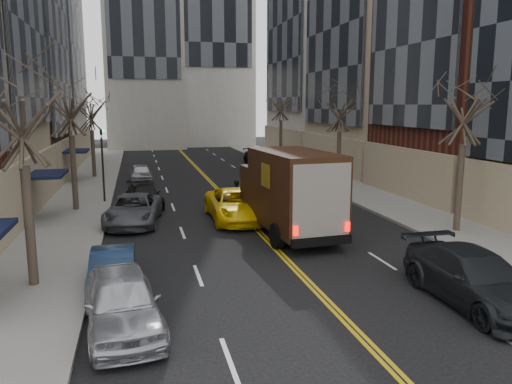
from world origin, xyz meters
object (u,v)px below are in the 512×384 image
(taxi, at_px, (236,205))
(pedestrian, at_px, (237,196))
(observer_sedan, at_px, (475,278))
(ups_truck, at_px, (290,193))

(taxi, xyz_separation_m, pedestrian, (0.42, 1.85, 0.12))
(observer_sedan, distance_m, taxi, 13.14)
(ups_truck, relative_size, pedestrian, 3.97)
(ups_truck, xyz_separation_m, taxi, (-1.78, 3.38, -1.15))
(observer_sedan, bearing_deg, taxi, 111.71)
(observer_sedan, xyz_separation_m, pedestrian, (-4.35, 14.09, 0.12))
(observer_sedan, height_order, taxi, taxi)
(ups_truck, height_order, taxi, ups_truck)
(observer_sedan, height_order, pedestrian, pedestrian)
(ups_truck, distance_m, pedestrian, 5.50)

